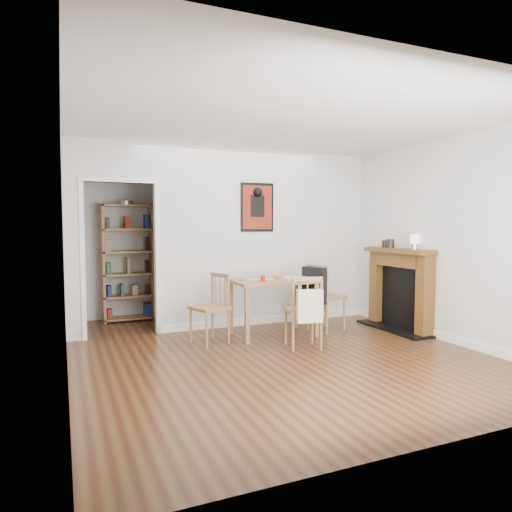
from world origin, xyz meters
name	(u,v)px	position (x,y,z in m)	size (l,w,h in m)	color
ground	(271,350)	(0.00, 0.00, 0.00)	(5.20, 5.20, 0.00)	#4F3419
room_shell	(238,238)	(0.10, 1.34, 1.30)	(5.20, 5.20, 5.20)	silver
dining_table	(273,286)	(0.33, 0.63, 0.67)	(1.12, 0.71, 0.76)	#986B46
chair_left	(210,309)	(-0.58, 0.58, 0.44)	(0.56, 0.56, 0.88)	#8B6140
chair_right	(325,296)	(1.12, 0.59, 0.49)	(0.64, 0.59, 0.95)	#8B6140
chair_front	(303,311)	(0.40, -0.08, 0.45)	(0.53, 0.58, 0.89)	#8B6140
bookshelf	(128,263)	(-1.33, 2.40, 0.90)	(0.77, 0.31, 1.83)	#986B46
fireplace	(400,286)	(2.16, 0.25, 0.62)	(0.45, 1.25, 1.16)	brown
red_glass	(263,278)	(0.11, 0.47, 0.80)	(0.06, 0.06, 0.08)	maroon
orange_fruit	(277,275)	(0.44, 0.75, 0.80)	(0.07, 0.07, 0.07)	orange
placemat	(260,279)	(0.17, 0.71, 0.77)	(0.36, 0.27, 0.00)	beige
notebook	(296,277)	(0.68, 0.65, 0.77)	(0.33, 0.24, 0.02)	silver
mantel_lamp	(415,240)	(2.14, -0.04, 1.29)	(0.13, 0.13, 0.21)	silver
ceramic_jar_a	(391,244)	(2.07, 0.37, 1.22)	(0.11, 0.11, 0.13)	black
ceramic_jar_b	(385,244)	(2.14, 0.59, 1.21)	(0.08, 0.08, 0.11)	black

